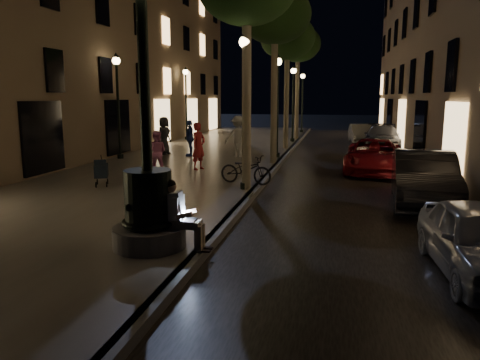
% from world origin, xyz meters
% --- Properties ---
extents(ground, '(120.00, 120.00, 0.00)m').
position_xyz_m(ground, '(0.00, 15.00, 0.00)').
color(ground, black).
rests_on(ground, ground).
extents(cobble_lane, '(6.00, 45.00, 0.02)m').
position_xyz_m(cobble_lane, '(3.00, 15.00, 0.01)').
color(cobble_lane, black).
rests_on(cobble_lane, ground).
extents(promenade, '(8.00, 45.00, 0.20)m').
position_xyz_m(promenade, '(-4.00, 15.00, 0.10)').
color(promenade, '#635F57').
rests_on(promenade, ground).
extents(curb_strip, '(0.25, 45.00, 0.20)m').
position_xyz_m(curb_strip, '(0.00, 15.00, 0.10)').
color(curb_strip, '#59595B').
rests_on(curb_strip, ground).
extents(building_left, '(8.00, 36.00, 15.00)m').
position_xyz_m(building_left, '(-12.00, 18.00, 7.50)').
color(building_left, '#7A634C').
rests_on(building_left, ground).
extents(fountain_lamppost, '(1.40, 1.40, 5.21)m').
position_xyz_m(fountain_lamppost, '(-1.00, 2.00, 1.21)').
color(fountain_lamppost, '#59595B').
rests_on(fountain_lamppost, promenade).
extents(seated_man_laptop, '(0.97, 0.33, 1.34)m').
position_xyz_m(seated_man_laptop, '(-0.39, 2.00, 0.91)').
color(seated_man_laptop, gray).
rests_on(seated_man_laptop, promenade).
extents(tree_second, '(3.00, 3.00, 7.40)m').
position_xyz_m(tree_second, '(-0.20, 14.00, 6.33)').
color(tree_second, '#6B604C').
rests_on(tree_second, promenade).
extents(tree_third, '(3.00, 3.00, 7.20)m').
position_xyz_m(tree_third, '(-0.30, 20.00, 6.14)').
color(tree_third, '#6B604C').
rests_on(tree_third, promenade).
extents(tree_far, '(3.00, 3.00, 7.50)m').
position_xyz_m(tree_far, '(-0.22, 26.00, 6.43)').
color(tree_far, '#6B604C').
rests_on(tree_far, promenade).
extents(lamp_curb_a, '(0.36, 0.36, 4.81)m').
position_xyz_m(lamp_curb_a, '(-0.30, 8.00, 3.24)').
color(lamp_curb_a, black).
rests_on(lamp_curb_a, promenade).
extents(lamp_curb_b, '(0.36, 0.36, 4.81)m').
position_xyz_m(lamp_curb_b, '(-0.30, 16.00, 3.24)').
color(lamp_curb_b, black).
rests_on(lamp_curb_b, promenade).
extents(lamp_curb_c, '(0.36, 0.36, 4.81)m').
position_xyz_m(lamp_curb_c, '(-0.30, 24.00, 3.24)').
color(lamp_curb_c, black).
rests_on(lamp_curb_c, promenade).
extents(lamp_curb_d, '(0.36, 0.36, 4.81)m').
position_xyz_m(lamp_curb_d, '(-0.30, 32.00, 3.24)').
color(lamp_curb_d, black).
rests_on(lamp_curb_d, promenade).
extents(lamp_left_b, '(0.36, 0.36, 4.81)m').
position_xyz_m(lamp_left_b, '(-7.40, 14.00, 3.24)').
color(lamp_left_b, black).
rests_on(lamp_left_b, promenade).
extents(lamp_left_c, '(0.36, 0.36, 4.81)m').
position_xyz_m(lamp_left_c, '(-7.40, 24.00, 3.24)').
color(lamp_left_c, black).
rests_on(lamp_left_c, promenade).
extents(stroller, '(0.66, 0.96, 0.99)m').
position_xyz_m(stroller, '(-4.93, 7.53, 0.70)').
color(stroller, black).
rests_on(stroller, promenade).
extents(car_front, '(1.68, 3.76, 1.25)m').
position_xyz_m(car_front, '(4.93, 2.25, 0.63)').
color(car_front, '#A5A8AD').
rests_on(car_front, ground).
extents(car_second, '(2.00, 4.78, 1.54)m').
position_xyz_m(car_second, '(4.93, 7.64, 0.77)').
color(car_second, black).
rests_on(car_second, ground).
extents(car_third, '(2.63, 5.05, 1.36)m').
position_xyz_m(car_third, '(4.00, 13.33, 0.68)').
color(car_third, maroon).
rests_on(car_third, ground).
extents(car_rear, '(2.40, 5.14, 1.45)m').
position_xyz_m(car_rear, '(5.08, 21.93, 0.73)').
color(car_rear, '#313136').
rests_on(car_rear, ground).
extents(car_fifth, '(1.59, 3.92, 1.26)m').
position_xyz_m(car_fifth, '(4.07, 25.84, 0.63)').
color(car_fifth, gray).
rests_on(car_fifth, ground).
extents(pedestrian_red, '(0.69, 0.80, 1.86)m').
position_xyz_m(pedestrian_red, '(-2.84, 11.52, 1.13)').
color(pedestrian_red, '#B52426').
rests_on(pedestrian_red, promenade).
extents(pedestrian_pink, '(0.90, 0.77, 1.62)m').
position_xyz_m(pedestrian_pink, '(-4.08, 10.17, 1.01)').
color(pedestrian_pink, '#CA6BA0').
rests_on(pedestrian_pink, promenade).
extents(pedestrian_white, '(1.41, 1.03, 1.95)m').
position_xyz_m(pedestrian_white, '(-2.14, 15.74, 1.18)').
color(pedestrian_white, silver).
rests_on(pedestrian_white, promenade).
extents(pedestrian_blue, '(0.63, 1.09, 1.75)m').
position_xyz_m(pedestrian_blue, '(-4.49, 15.56, 1.07)').
color(pedestrian_blue, '#283D93').
rests_on(pedestrian_blue, promenade).
extents(pedestrian_dark, '(0.75, 1.00, 1.87)m').
position_xyz_m(pedestrian_dark, '(-5.96, 15.95, 1.13)').
color(pedestrian_dark, '#2F2F34').
rests_on(pedestrian_dark, promenade).
extents(bicycle, '(1.92, 1.07, 0.96)m').
position_xyz_m(bicycle, '(-0.43, 8.84, 0.68)').
color(bicycle, black).
rests_on(bicycle, promenade).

